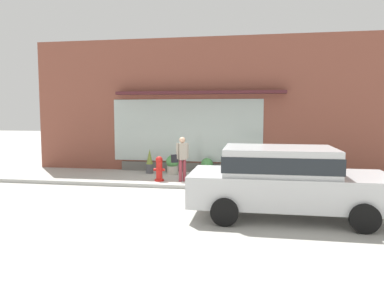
{
  "coord_description": "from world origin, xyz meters",
  "views": [
    {
      "loc": [
        2.1,
        -11.2,
        2.43
      ],
      "look_at": [
        0.0,
        1.2,
        1.29
      ],
      "focal_mm": 33.43,
      "sensor_mm": 36.0,
      "label": 1
    }
  ],
  "objects_px": {
    "parked_car_silver": "(284,178)",
    "potted_plant_low_front": "(232,164)",
    "potted_plant_doorstep": "(277,168)",
    "potted_plant_near_hydrant": "(331,170)",
    "pedestrian_with_handbag": "(182,156)",
    "potted_plant_trailing_edge": "(172,164)",
    "potted_plant_by_entrance": "(207,166)",
    "potted_plant_window_center": "(150,162)",
    "fire_hydrant": "(159,169)"
  },
  "relations": [
    {
      "from": "parked_car_silver",
      "to": "potted_plant_low_front",
      "type": "relative_size",
      "value": 5.03
    },
    {
      "from": "potted_plant_doorstep",
      "to": "potted_plant_near_hydrant",
      "type": "distance_m",
      "value": 1.9
    },
    {
      "from": "pedestrian_with_handbag",
      "to": "potted_plant_doorstep",
      "type": "height_order",
      "value": "pedestrian_with_handbag"
    },
    {
      "from": "potted_plant_doorstep",
      "to": "potted_plant_low_front",
      "type": "distance_m",
      "value": 1.7
    },
    {
      "from": "potted_plant_trailing_edge",
      "to": "potted_plant_near_hydrant",
      "type": "distance_m",
      "value": 5.89
    },
    {
      "from": "parked_car_silver",
      "to": "potted_plant_trailing_edge",
      "type": "relative_size",
      "value": 6.05
    },
    {
      "from": "potted_plant_by_entrance",
      "to": "potted_plant_near_hydrant",
      "type": "bearing_deg",
      "value": -2.46
    },
    {
      "from": "potted_plant_by_entrance",
      "to": "parked_car_silver",
      "type": "bearing_deg",
      "value": -65.06
    },
    {
      "from": "pedestrian_with_handbag",
      "to": "parked_car_silver",
      "type": "height_order",
      "value": "parked_car_silver"
    },
    {
      "from": "potted_plant_by_entrance",
      "to": "potted_plant_window_center",
      "type": "bearing_deg",
      "value": -174.06
    },
    {
      "from": "fire_hydrant",
      "to": "potted_plant_trailing_edge",
      "type": "xyz_separation_m",
      "value": [
        0.16,
        1.42,
        -0.04
      ]
    },
    {
      "from": "fire_hydrant",
      "to": "potted_plant_window_center",
      "type": "height_order",
      "value": "potted_plant_window_center"
    },
    {
      "from": "pedestrian_with_handbag",
      "to": "potted_plant_low_front",
      "type": "height_order",
      "value": "pedestrian_with_handbag"
    },
    {
      "from": "potted_plant_by_entrance",
      "to": "potted_plant_near_hydrant",
      "type": "height_order",
      "value": "potted_plant_by_entrance"
    },
    {
      "from": "potted_plant_low_front",
      "to": "potted_plant_near_hydrant",
      "type": "relative_size",
      "value": 1.52
    },
    {
      "from": "parked_car_silver",
      "to": "potted_plant_low_front",
      "type": "xyz_separation_m",
      "value": [
        -1.5,
        5.12,
        -0.48
      ]
    },
    {
      "from": "potted_plant_low_front",
      "to": "potted_plant_near_hydrant",
      "type": "bearing_deg",
      "value": 0.17
    },
    {
      "from": "potted_plant_window_center",
      "to": "pedestrian_with_handbag",
      "type": "bearing_deg",
      "value": -41.85
    },
    {
      "from": "potted_plant_low_front",
      "to": "potted_plant_window_center",
      "type": "bearing_deg",
      "value": -179.5
    },
    {
      "from": "pedestrian_with_handbag",
      "to": "fire_hydrant",
      "type": "bearing_deg",
      "value": -28.9
    },
    {
      "from": "fire_hydrant",
      "to": "potted_plant_low_front",
      "type": "height_order",
      "value": "potted_plant_low_front"
    },
    {
      "from": "potted_plant_window_center",
      "to": "potted_plant_trailing_edge",
      "type": "bearing_deg",
      "value": -2.99
    },
    {
      "from": "pedestrian_with_handbag",
      "to": "potted_plant_near_hydrant",
      "type": "relative_size",
      "value": 2.63
    },
    {
      "from": "potted_plant_doorstep",
      "to": "potted_plant_low_front",
      "type": "xyz_separation_m",
      "value": [
        -1.69,
        -0.09,
        0.1
      ]
    },
    {
      "from": "potted_plant_by_entrance",
      "to": "potted_plant_low_front",
      "type": "bearing_deg",
      "value": -11.92
    },
    {
      "from": "potted_plant_trailing_edge",
      "to": "pedestrian_with_handbag",
      "type": "bearing_deg",
      "value": -64.79
    },
    {
      "from": "potted_plant_doorstep",
      "to": "potted_plant_by_entrance",
      "type": "bearing_deg",
      "value": 177.54
    },
    {
      "from": "parked_car_silver",
      "to": "potted_plant_near_hydrant",
      "type": "bearing_deg",
      "value": 67.85
    },
    {
      "from": "potted_plant_low_front",
      "to": "potted_plant_trailing_edge",
      "type": "relative_size",
      "value": 1.2
    },
    {
      "from": "potted_plant_low_front",
      "to": "potted_plant_trailing_edge",
      "type": "distance_m",
      "value": 2.3
    },
    {
      "from": "potted_plant_doorstep",
      "to": "potted_plant_window_center",
      "type": "bearing_deg",
      "value": -178.6
    },
    {
      "from": "parked_car_silver",
      "to": "potted_plant_near_hydrant",
      "type": "height_order",
      "value": "parked_car_silver"
    },
    {
      "from": "potted_plant_near_hydrant",
      "to": "pedestrian_with_handbag",
      "type": "bearing_deg",
      "value": -164.57
    },
    {
      "from": "potted_plant_window_center",
      "to": "potted_plant_trailing_edge",
      "type": "height_order",
      "value": "potted_plant_window_center"
    },
    {
      "from": "potted_plant_low_front",
      "to": "potted_plant_near_hydrant",
      "type": "distance_m",
      "value": 3.59
    },
    {
      "from": "potted_plant_doorstep",
      "to": "potted_plant_low_front",
      "type": "height_order",
      "value": "potted_plant_low_front"
    },
    {
      "from": "parked_car_silver",
      "to": "potted_plant_doorstep",
      "type": "xyz_separation_m",
      "value": [
        0.19,
        5.22,
        -0.57
      ]
    },
    {
      "from": "potted_plant_window_center",
      "to": "potted_plant_doorstep",
      "type": "bearing_deg",
      "value": 1.4
    },
    {
      "from": "potted_plant_low_front",
      "to": "potted_plant_trailing_edge",
      "type": "height_order",
      "value": "potted_plant_low_front"
    },
    {
      "from": "parked_car_silver",
      "to": "potted_plant_window_center",
      "type": "distance_m",
      "value": 6.97
    },
    {
      "from": "pedestrian_with_handbag",
      "to": "potted_plant_low_front",
      "type": "bearing_deg",
      "value": -172.05
    },
    {
      "from": "potted_plant_by_entrance",
      "to": "pedestrian_with_handbag",
      "type": "bearing_deg",
      "value": -112.57
    },
    {
      "from": "potted_plant_trailing_edge",
      "to": "parked_car_silver",
      "type": "bearing_deg",
      "value": -53.0
    },
    {
      "from": "pedestrian_with_handbag",
      "to": "potted_plant_trailing_edge",
      "type": "xyz_separation_m",
      "value": [
        -0.64,
        1.36,
        -0.49
      ]
    },
    {
      "from": "potted_plant_window_center",
      "to": "potted_plant_by_entrance",
      "type": "bearing_deg",
      "value": 5.94
    },
    {
      "from": "fire_hydrant",
      "to": "pedestrian_with_handbag",
      "type": "bearing_deg",
      "value": 4.02
    },
    {
      "from": "pedestrian_with_handbag",
      "to": "potted_plant_window_center",
      "type": "relative_size",
      "value": 1.63
    },
    {
      "from": "pedestrian_with_handbag",
      "to": "potted_plant_doorstep",
      "type": "distance_m",
      "value": 3.73
    },
    {
      "from": "fire_hydrant",
      "to": "potted_plant_near_hydrant",
      "type": "height_order",
      "value": "fire_hydrant"
    },
    {
      "from": "fire_hydrant",
      "to": "potted_plant_doorstep",
      "type": "height_order",
      "value": "fire_hydrant"
    }
  ]
}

